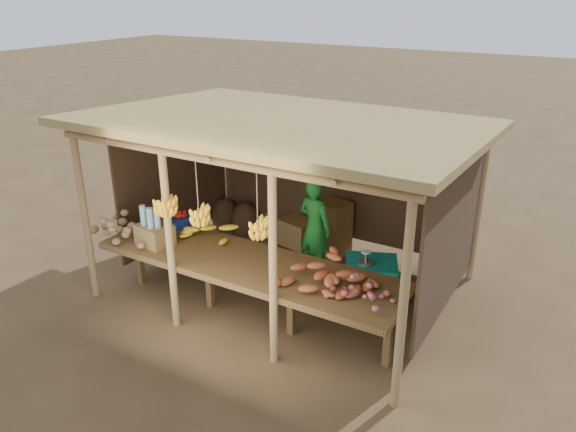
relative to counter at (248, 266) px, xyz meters
The scene contains 13 objects.
ground 1.20m from the counter, 90.00° to the left, with size 60.00×60.00×0.00m, color brown.
stall_structure 1.54m from the counter, 90.83° to the left, with size 4.70×3.50×2.43m.
counter is the anchor object (origin of this frame).
potato_heap 1.83m from the counter, behind, with size 1.15×0.69×0.37m, color #936F4B, non-canonical shape.
sweet_potato_heap 1.06m from the counter, ahead, with size 1.01×0.61×0.36m, color #AF522D, non-canonical shape.
onion_heap 1.51m from the counter, ahead, with size 0.71×0.43×0.35m, color #C15E60, non-canonical shape.
banana_pile 0.88m from the counter, 159.85° to the left, with size 0.67×0.40×0.35m, color yellow, non-canonical shape.
tomato_basin 1.49m from the counter, 162.75° to the left, with size 0.36×0.36×0.19m.
bottle_box 1.32m from the counter, behind, with size 0.46×0.39×0.53m.
vendor 1.47m from the counter, 84.85° to the left, with size 0.52×0.34×1.44m, color #1A7927.
tarp_crate 1.65m from the counter, 45.03° to the left, with size 0.82×0.77×0.78m.
carton_stack 2.19m from the counter, 93.76° to the left, with size 1.16×0.49×0.84m.
burlap_sacks 2.81m from the counter, 129.03° to the left, with size 0.89×0.46×0.63m.
Camera 1 is at (3.42, -5.85, 3.87)m, focal length 35.00 mm.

